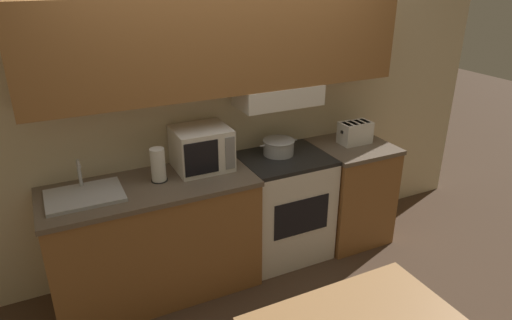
# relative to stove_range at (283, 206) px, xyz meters

# --- Properties ---
(ground_plane) EXTENTS (16.00, 16.00, 0.00)m
(ground_plane) POSITION_rel_stove_range_xyz_m (-0.44, 0.29, -0.45)
(ground_plane) COLOR #4C3828
(wall_back) EXTENTS (5.21, 0.38, 2.55)m
(wall_back) POSITION_rel_stove_range_xyz_m (-0.43, 0.23, 1.07)
(wall_back) COLOR beige
(wall_back) RESTS_ON ground_plane
(lower_counter_main) EXTENTS (1.50, 0.64, 0.90)m
(lower_counter_main) POSITION_rel_stove_range_xyz_m (-1.10, -0.02, 0.00)
(lower_counter_main) COLOR #936033
(lower_counter_main) RESTS_ON ground_plane
(lower_counter_right_stub) EXTENTS (0.62, 0.64, 0.90)m
(lower_counter_right_stub) POSITION_rel_stove_range_xyz_m (0.67, -0.02, 0.00)
(lower_counter_right_stub) COLOR #936033
(lower_counter_right_stub) RESTS_ON ground_plane
(stove_range) EXTENTS (0.70, 0.59, 0.90)m
(stove_range) POSITION_rel_stove_range_xyz_m (0.00, 0.00, 0.00)
(stove_range) COLOR white
(stove_range) RESTS_ON ground_plane
(cooking_pot) EXTENTS (0.34, 0.26, 0.13)m
(cooking_pot) POSITION_rel_stove_range_xyz_m (-0.02, 0.07, 0.52)
(cooking_pot) COLOR #B7BABF
(cooking_pot) RESTS_ON stove_range
(microwave) EXTENTS (0.41, 0.37, 0.32)m
(microwave) POSITION_rel_stove_range_xyz_m (-0.67, 0.09, 0.61)
(microwave) COLOR white
(microwave) RESTS_ON lower_counter_main
(toaster) EXTENTS (0.28, 0.16, 0.19)m
(toaster) POSITION_rel_stove_range_xyz_m (0.70, 0.01, 0.55)
(toaster) COLOR white
(toaster) RESTS_ON lower_counter_right_stub
(sink_basin) EXTENTS (0.50, 0.37, 0.22)m
(sink_basin) POSITION_rel_stove_range_xyz_m (-1.54, -0.02, 0.47)
(sink_basin) COLOR #B7BABF
(sink_basin) RESTS_ON lower_counter_main
(paper_towel_roll) EXTENTS (0.12, 0.12, 0.25)m
(paper_towel_roll) POSITION_rel_stove_range_xyz_m (-1.02, 0.02, 0.57)
(paper_towel_roll) COLOR black
(paper_towel_roll) RESTS_ON lower_counter_main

